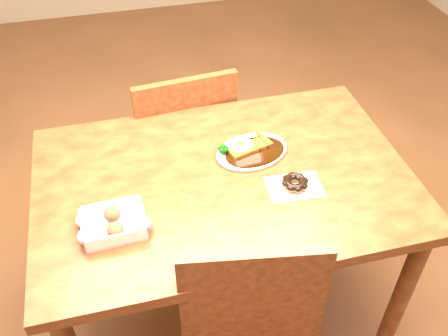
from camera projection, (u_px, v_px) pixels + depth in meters
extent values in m
plane|color=brown|center=(224.00, 307.00, 2.10)|extent=(6.00, 6.00, 0.00)
cube|color=#4E200F|center=(224.00, 181.00, 1.61)|extent=(1.20, 0.80, 0.04)
cylinder|color=#4E200F|center=(400.00, 299.00, 1.72)|extent=(0.06, 0.06, 0.71)
cylinder|color=#4E200F|center=(74.00, 215.00, 2.01)|extent=(0.06, 0.06, 0.71)
cylinder|color=#4E200F|center=(323.00, 171.00, 2.21)|extent=(0.06, 0.06, 0.71)
cube|color=#4E200F|center=(178.00, 143.00, 2.24)|extent=(0.46, 0.46, 0.04)
cylinder|color=#4E200F|center=(204.00, 150.00, 2.55)|extent=(0.04, 0.04, 0.41)
cylinder|color=#4E200F|center=(139.00, 165.00, 2.46)|extent=(0.04, 0.04, 0.41)
cylinder|color=#4E200F|center=(227.00, 195.00, 2.31)|extent=(0.04, 0.04, 0.41)
cylinder|color=#4E200F|center=(155.00, 212.00, 2.22)|extent=(0.04, 0.04, 0.41)
cube|color=#4E200F|center=(188.00, 124.00, 1.94)|extent=(0.40, 0.07, 0.40)
cube|color=#4E200F|center=(253.00, 300.00, 1.35)|extent=(0.40, 0.10, 0.40)
ellipsoid|color=white|center=(252.00, 152.00, 1.68)|extent=(0.28, 0.22, 0.01)
ellipsoid|color=black|center=(255.00, 152.00, 1.67)|extent=(0.24, 0.19, 0.01)
cube|color=#6B380C|center=(250.00, 148.00, 1.67)|extent=(0.16, 0.09, 0.02)
ellipsoid|color=white|center=(241.00, 145.00, 1.67)|extent=(0.10, 0.09, 0.01)
ellipsoid|color=#FFB214|center=(241.00, 145.00, 1.67)|extent=(0.03, 0.03, 0.02)
cube|color=white|center=(114.00, 223.00, 1.42)|extent=(0.19, 0.15, 0.05)
ellipsoid|color=beige|center=(86.00, 237.00, 1.38)|extent=(0.05, 0.05, 0.05)
ellipsoid|color=black|center=(115.00, 230.00, 1.39)|extent=(0.05, 0.05, 0.05)
ellipsoid|color=pink|center=(143.00, 224.00, 1.41)|extent=(0.05, 0.05, 0.05)
ellipsoid|color=beige|center=(84.00, 220.00, 1.42)|extent=(0.05, 0.05, 0.05)
ellipsoid|color=black|center=(112.00, 214.00, 1.44)|extent=(0.05, 0.05, 0.05)
cube|color=silver|center=(294.00, 187.00, 1.56)|extent=(0.18, 0.13, 0.00)
torus|color=olive|center=(295.00, 183.00, 1.55)|extent=(0.09, 0.09, 0.03)
torus|color=black|center=(295.00, 181.00, 1.55)|extent=(0.08, 0.08, 0.02)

